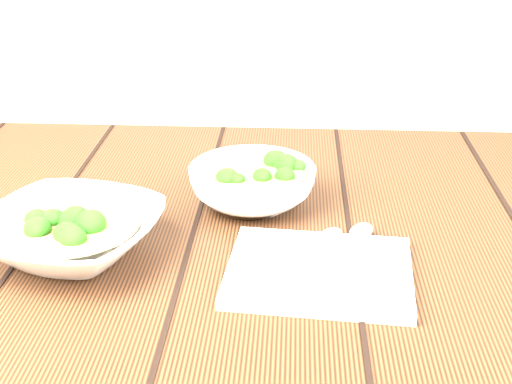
{
  "coord_description": "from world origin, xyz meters",
  "views": [
    {
      "loc": [
        0.1,
        -0.8,
        1.18
      ],
      "look_at": [
        0.06,
        0.02,
        0.8
      ],
      "focal_mm": 50.0,
      "sensor_mm": 36.0,
      "label": 1
    }
  ],
  "objects_px": {
    "table": "(211,311)",
    "trivet": "(249,196)",
    "soup_bowl_front": "(70,233)",
    "soup_bowl_back": "(252,184)",
    "napkin": "(319,272)"
  },
  "relations": [
    {
      "from": "table",
      "to": "trivet",
      "type": "xyz_separation_m",
      "value": [
        0.05,
        0.08,
        0.13
      ]
    },
    {
      "from": "soup_bowl_front",
      "to": "soup_bowl_back",
      "type": "bearing_deg",
      "value": 35.55
    },
    {
      "from": "soup_bowl_back",
      "to": "trivet",
      "type": "xyz_separation_m",
      "value": [
        -0.0,
        -0.0,
        -0.02
      ]
    },
    {
      "from": "table",
      "to": "trivet",
      "type": "distance_m",
      "value": 0.16
    },
    {
      "from": "table",
      "to": "soup_bowl_back",
      "type": "height_order",
      "value": "soup_bowl_back"
    },
    {
      "from": "soup_bowl_back",
      "to": "table",
      "type": "bearing_deg",
      "value": -119.24
    },
    {
      "from": "soup_bowl_front",
      "to": "napkin",
      "type": "xyz_separation_m",
      "value": [
        0.3,
        -0.04,
        -0.02
      ]
    },
    {
      "from": "table",
      "to": "napkin",
      "type": "distance_m",
      "value": 0.21
    },
    {
      "from": "table",
      "to": "soup_bowl_back",
      "type": "relative_size",
      "value": 6.61
    },
    {
      "from": "table",
      "to": "soup_bowl_front",
      "type": "bearing_deg",
      "value": -159.34
    },
    {
      "from": "soup_bowl_back",
      "to": "napkin",
      "type": "height_order",
      "value": "soup_bowl_back"
    },
    {
      "from": "trivet",
      "to": "soup_bowl_back",
      "type": "bearing_deg",
      "value": 47.23
    },
    {
      "from": "soup_bowl_back",
      "to": "napkin",
      "type": "relative_size",
      "value": 0.87
    },
    {
      "from": "table",
      "to": "soup_bowl_back",
      "type": "xyz_separation_m",
      "value": [
        0.05,
        0.09,
        0.15
      ]
    },
    {
      "from": "table",
      "to": "soup_bowl_front",
      "type": "height_order",
      "value": "soup_bowl_front"
    }
  ]
}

